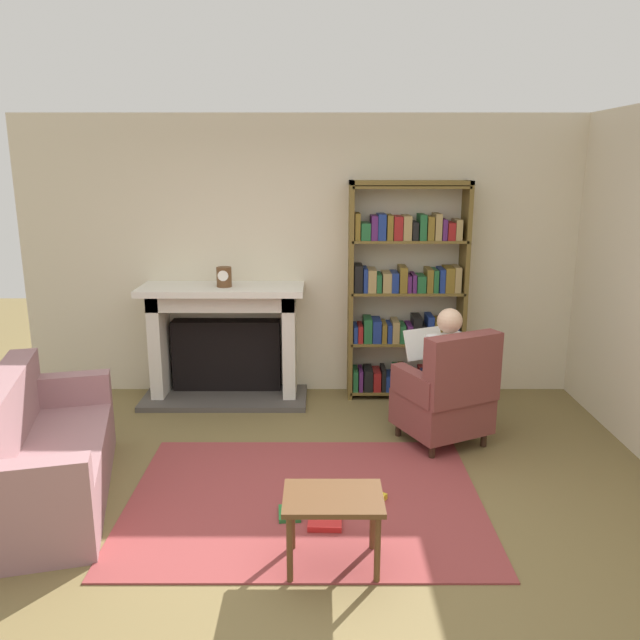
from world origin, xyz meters
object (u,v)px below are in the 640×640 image
object	(u,v)px
sofa_floral	(42,456)
side_table	(334,507)
bookshelf	(407,295)
armchair_reading	(448,395)
fireplace	(225,339)
mantel_clock	(225,277)
seated_reader	(440,368)

from	to	relation	value
sofa_floral	side_table	size ratio (longest dim) A/B	3.26
bookshelf	armchair_reading	size ratio (longest dim) A/B	2.16
armchair_reading	fireplace	bearing A→B (deg)	-55.55
mantel_clock	armchair_reading	bearing A→B (deg)	-27.53
mantel_clock	bookshelf	bearing A→B (deg)	4.49
side_table	armchair_reading	bearing A→B (deg)	59.50
armchair_reading	seated_reader	bearing A→B (deg)	-90.00
mantel_clock	side_table	bearing A→B (deg)	-69.75
seated_reader	side_table	world-z (taller)	seated_reader
fireplace	bookshelf	xyz separation A→B (m)	(1.75, 0.03, 0.43)
armchair_reading	side_table	distance (m)	1.88
armchair_reading	sofa_floral	world-z (taller)	armchair_reading
fireplace	sofa_floral	distance (m)	2.23
bookshelf	seated_reader	xyz separation A→B (m)	(0.15, -1.03, -0.40)
fireplace	mantel_clock	xyz separation A→B (m)	(0.03, -0.10, 0.62)
armchair_reading	seated_reader	distance (m)	0.23
seated_reader	sofa_floral	bearing A→B (deg)	-6.90
seated_reader	sofa_floral	distance (m)	3.04
armchair_reading	seated_reader	size ratio (longest dim) A/B	0.85
seated_reader	sofa_floral	size ratio (longest dim) A/B	0.63
fireplace	side_table	world-z (taller)	fireplace
side_table	bookshelf	bearing A→B (deg)	74.71
seated_reader	sofa_floral	world-z (taller)	seated_reader
fireplace	bookshelf	distance (m)	1.80
fireplace	armchair_reading	size ratio (longest dim) A/B	1.63
seated_reader	side_table	distance (m)	1.96
armchair_reading	side_table	bearing A→B (deg)	33.45
fireplace	sofa_floral	world-z (taller)	fireplace
fireplace	side_table	size ratio (longest dim) A/B	2.82
bookshelf	side_table	size ratio (longest dim) A/B	3.74
mantel_clock	armchair_reading	xyz separation A→B (m)	(1.92, -1.00, -0.79)
armchair_reading	sofa_floral	size ratio (longest dim) A/B	0.53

